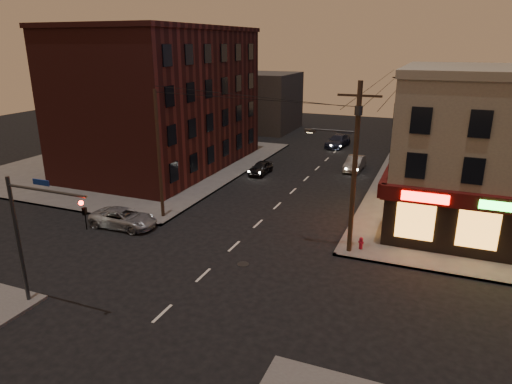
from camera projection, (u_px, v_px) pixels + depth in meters
The scene contains 15 objects.
ground at pixel (203, 275), 24.86m from camera, with size 120.00×120.00×0.00m, color black.
sidewalk_nw at pixel (139, 162), 48.01m from camera, with size 24.00×28.00×0.15m, color #514F4C.
brick_apartment at pixel (163, 101), 44.70m from camera, with size 12.00×20.00×13.00m, color #491A17.
bg_building_ne_a at pixel (469, 121), 52.17m from camera, with size 10.00×12.00×7.00m, color #3F3D3A.
bg_building_nw at pixel (263, 102), 65.22m from camera, with size 9.00×10.00×8.00m, color #3F3D3A.
bg_building_ne_b at pixel (450, 109), 65.35m from camera, with size 8.00×8.00×6.00m, color #3F3D3A.
utility_pole_main at pixel (353, 160), 25.77m from camera, with size 4.20×0.44×10.00m.
utility_pole_far at pixel (400, 115), 49.11m from camera, with size 0.26×0.26×9.00m, color #382619.
utility_pole_west at pixel (159, 155), 31.57m from camera, with size 0.24×0.24×9.00m, color #382619.
traffic_signal at pixel (32, 226), 20.64m from camera, with size 4.49×0.32×6.47m.
suv_cross at pixel (124, 218), 31.17m from camera, with size 2.16×4.68×1.30m, color gray.
sedan_near at pixel (261, 168), 43.79m from camera, with size 1.45×3.60×1.23m, color black.
sedan_mid at pixel (355, 163), 45.07m from camera, with size 1.49×4.26×1.40m, color #66625F.
sedan_far at pixel (338, 141), 55.21m from camera, with size 2.02×4.98×1.45m, color #1A2034.
fire_hydrant at pixel (361, 242), 27.57m from camera, with size 0.34×0.34×0.76m.
Camera 1 is at (11.06, -19.46, 12.08)m, focal length 32.00 mm.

